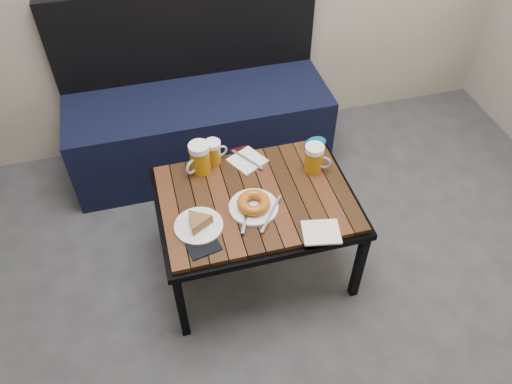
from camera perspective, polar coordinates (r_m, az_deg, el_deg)
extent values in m
cube|color=black|center=(2.83, -6.34, 6.95)|extent=(1.40, 0.50, 0.45)
cube|color=black|center=(2.76, -8.07, 17.56)|extent=(1.40, 0.05, 0.50)
cube|color=black|center=(2.11, -8.54, -12.82)|extent=(0.04, 0.03, 0.42)
cube|color=black|center=(2.24, 11.67, -8.31)|extent=(0.03, 0.03, 0.42)
cube|color=black|center=(2.45, -10.55, -1.81)|extent=(0.04, 0.04, 0.42)
cube|color=black|center=(2.57, 6.84, 1.49)|extent=(0.03, 0.04, 0.42)
cube|color=black|center=(2.13, 0.00, -1.21)|extent=(0.84, 0.62, 0.03)
cube|color=#36190C|center=(2.11, 0.00, -0.73)|extent=(0.80, 0.58, 0.02)
cylinder|color=#A9700D|center=(2.19, -6.39, 3.63)|extent=(0.12, 0.12, 0.12)
cylinder|color=white|center=(2.14, -6.55, 5.08)|extent=(0.09, 0.09, 0.03)
torus|color=#8C999E|center=(2.16, -7.30, 2.91)|extent=(0.07, 0.05, 0.07)
cylinder|color=#A9700D|center=(2.23, -4.91, 4.38)|extent=(0.08, 0.08, 0.09)
cylinder|color=white|center=(2.20, -5.00, 5.50)|extent=(0.07, 0.07, 0.02)
torus|color=#8C999E|center=(2.25, -3.98, 4.72)|extent=(0.06, 0.02, 0.06)
cylinder|color=#A9700D|center=(2.20, 6.59, 3.63)|extent=(0.11, 0.11, 0.11)
cylinder|color=white|center=(2.15, 6.74, 4.93)|extent=(0.08, 0.08, 0.02)
torus|color=#8C999E|center=(2.19, 7.77, 3.36)|extent=(0.06, 0.05, 0.07)
cylinder|color=white|center=(2.00, -6.56, -3.87)|extent=(0.19, 0.19, 0.01)
cylinder|color=white|center=(2.05, -0.28, -1.75)|extent=(0.20, 0.20, 0.01)
torus|color=#8A430C|center=(2.03, -0.28, -1.22)|extent=(0.14, 0.14, 0.04)
cube|color=#A5A8AD|center=(2.02, 1.75, -2.46)|extent=(0.14, 0.18, 0.00)
cube|color=#A5A8AD|center=(2.00, -1.21, -3.05)|extent=(0.07, 0.15, 0.00)
cube|color=white|center=(2.25, -1.00, 3.61)|extent=(0.19, 0.19, 0.01)
cube|color=#A5A8AD|center=(2.25, -1.00, 3.73)|extent=(0.11, 0.16, 0.00)
cube|color=white|center=(1.98, 7.46, -4.59)|extent=(0.17, 0.15, 0.01)
cube|color=black|center=(1.94, -6.00, -6.25)|extent=(0.14, 0.11, 0.01)
cube|color=black|center=(2.28, -1.47, 4.16)|extent=(0.11, 0.13, 0.01)
ellipsoid|color=navy|center=(2.33, 6.79, 5.59)|extent=(0.12, 0.09, 0.05)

